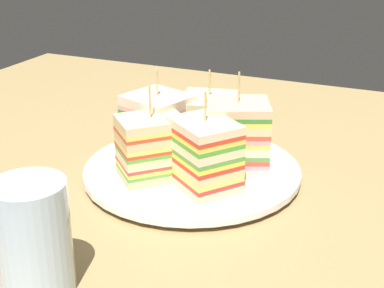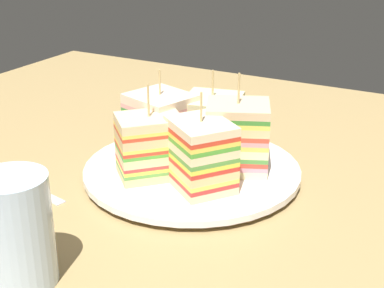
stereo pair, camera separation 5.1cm
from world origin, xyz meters
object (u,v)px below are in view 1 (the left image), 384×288
(chip_pile, at_px, (192,159))
(drinking_glass, at_px, (34,246))
(sandwich_wedge_0, at_px, (237,136))
(plate, at_px, (192,171))
(sandwich_wedge_3, at_px, (152,147))
(sandwich_wedge_1, at_px, (209,125))
(sandwich_wedge_4, at_px, (205,154))
(sandwich_wedge_2, at_px, (159,127))

(chip_pile, xyz_separation_m, drinking_glass, (-0.03, -0.26, 0.02))
(sandwich_wedge_0, xyz_separation_m, drinking_glass, (-0.08, -0.27, -0.01))
(plate, height_order, sandwich_wedge_3, sandwich_wedge_3)
(sandwich_wedge_0, height_order, chip_pile, sandwich_wedge_0)
(plate, xyz_separation_m, sandwich_wedge_1, (0.00, 0.05, 0.04))
(sandwich_wedge_1, xyz_separation_m, sandwich_wedge_4, (0.03, -0.09, 0.00))
(plate, xyz_separation_m, sandwich_wedge_3, (-0.03, -0.04, 0.04))
(sandwich_wedge_3, distance_m, drinking_glass, 0.21)
(sandwich_wedge_0, relative_size, sandwich_wedge_3, 1.07)
(sandwich_wedge_0, relative_size, sandwich_wedge_4, 1.07)
(plate, height_order, sandwich_wedge_1, sandwich_wedge_1)
(sandwich_wedge_2, bearing_deg, chip_pile, 10.96)
(sandwich_wedge_3, height_order, sandwich_wedge_4, same)
(drinking_glass, bearing_deg, sandwich_wedge_0, 73.65)
(sandwich_wedge_4, bearing_deg, sandwich_wedge_0, -67.61)
(sandwich_wedge_2, distance_m, chip_pile, 0.06)
(sandwich_wedge_1, bearing_deg, plate, -13.37)
(sandwich_wedge_1, relative_size, chip_pile, 1.48)
(chip_pile, height_order, drinking_glass, drinking_glass)
(sandwich_wedge_1, xyz_separation_m, sandwich_wedge_3, (-0.03, -0.09, -0.00))
(sandwich_wedge_0, distance_m, sandwich_wedge_3, 0.10)
(sandwich_wedge_4, relative_size, chip_pile, 1.52)
(sandwich_wedge_0, distance_m, sandwich_wedge_4, 0.06)
(sandwich_wedge_1, distance_m, drinking_glass, 0.31)
(drinking_glass, bearing_deg, chip_pile, 83.77)
(sandwich_wedge_0, xyz_separation_m, chip_pile, (-0.05, -0.01, -0.03))
(plate, distance_m, drinking_glass, 0.26)
(sandwich_wedge_0, height_order, sandwich_wedge_3, sandwich_wedge_0)
(sandwich_wedge_0, xyz_separation_m, sandwich_wedge_2, (-0.10, -0.01, -0.00))
(sandwich_wedge_3, bearing_deg, sandwich_wedge_2, 63.64)
(sandwich_wedge_4, xyz_separation_m, chip_pile, (-0.04, 0.05, -0.03))
(sandwich_wedge_1, distance_m, sandwich_wedge_4, 0.10)
(sandwich_wedge_2, relative_size, drinking_glass, 1.10)
(sandwich_wedge_2, bearing_deg, drinking_glass, -68.26)
(sandwich_wedge_4, bearing_deg, sandwich_wedge_3, 37.14)
(sandwich_wedge_2, height_order, chip_pile, sandwich_wedge_2)
(sandwich_wedge_1, bearing_deg, sandwich_wedge_4, 6.53)
(sandwich_wedge_3, bearing_deg, plate, 7.42)
(plate, distance_m, sandwich_wedge_3, 0.07)
(sandwich_wedge_0, bearing_deg, sandwich_wedge_3, 14.59)
(sandwich_wedge_0, bearing_deg, chip_pile, -9.24)
(sandwich_wedge_0, distance_m, drinking_glass, 0.29)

